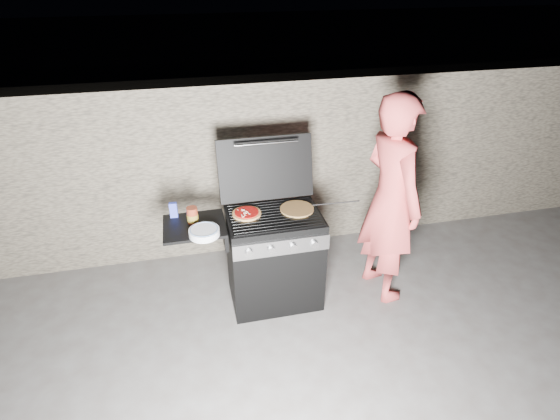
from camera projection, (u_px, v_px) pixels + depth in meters
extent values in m
plane|color=#4B4540|center=(275.00, 297.00, 4.14)|extent=(50.00, 50.00, 0.00)
cube|color=#796D59|center=(253.00, 166.00, 4.58)|extent=(8.00, 0.35, 1.80)
cylinder|color=tan|center=(297.00, 209.00, 3.75)|extent=(0.36, 0.36, 0.02)
cylinder|color=maroon|center=(192.00, 215.00, 3.56)|extent=(0.11, 0.11, 0.14)
cube|color=#2F3EB6|center=(174.00, 210.00, 3.64)|extent=(0.07, 0.04, 0.13)
cylinder|color=white|center=(204.00, 232.00, 3.41)|extent=(0.31, 0.31, 0.06)
imported|color=#D14645|center=(391.00, 200.00, 3.80)|extent=(0.57, 0.77, 1.92)
cylinder|color=black|center=(334.00, 203.00, 3.77)|extent=(0.41, 0.16, 0.09)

